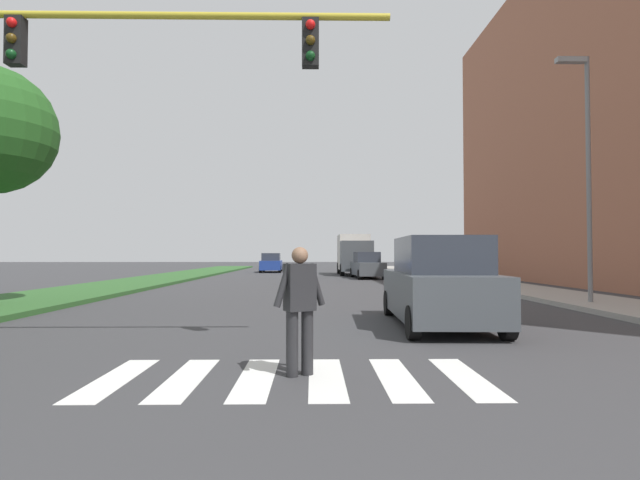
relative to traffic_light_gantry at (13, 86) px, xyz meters
The scene contains 11 objects.
ground_plane 22.40m from the traffic_light_gantry, 77.78° to the left, with size 140.00×140.00×0.00m, color #38383A.
crosswalk 6.59m from the traffic_light_gantry, 19.98° to the right, with size 4.95×2.20×0.01m.
median_strip 20.41m from the traffic_light_gantry, 102.67° to the left, with size 4.12×64.00×0.15m, color #2D5B28.
sidewalk_right 24.27m from the traffic_light_gantry, 54.58° to the left, with size 3.00×64.00×0.15m, color #9E9991.
traffic_light_gantry is the anchor object (origin of this frame).
street_lamp_right 14.87m from the traffic_light_gantry, 26.93° to the left, with size 1.02×0.24×7.50m.
pedestrian_performer 6.07m from the traffic_light_gantry, 18.18° to the right, with size 0.71×0.42×1.69m.
suv_crossing 8.92m from the traffic_light_gantry, 20.19° to the left, with size 2.10×4.66×1.97m.
sedan_midblock 25.92m from the traffic_light_gantry, 70.62° to the left, with size 2.01×4.37×1.73m.
sedan_distant 35.55m from the traffic_light_gantry, 87.92° to the left, with size 1.95×4.56×1.68m.
truck_box_delivery 30.95m from the traffic_light_gantry, 74.74° to the left, with size 2.40×6.20×3.10m.
Camera 1 is at (0.27, 0.47, 1.60)m, focal length 27.61 mm.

